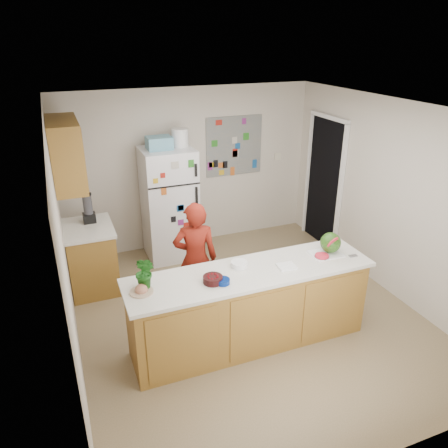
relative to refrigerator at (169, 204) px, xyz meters
name	(u,v)px	position (x,y,z in m)	size (l,w,h in m)	color
floor	(247,314)	(0.45, -1.88, -0.86)	(4.00, 4.50, 0.02)	brown
wall_back	(190,169)	(0.45, 0.38, 0.40)	(4.00, 0.02, 2.50)	beige
wall_left	(63,251)	(-1.56, -1.88, 0.40)	(0.02, 4.50, 2.50)	beige
wall_right	(391,199)	(2.46, -1.88, 0.40)	(0.02, 4.50, 2.50)	beige
ceiling	(252,108)	(0.45, -1.88, 1.66)	(4.00, 4.50, 0.02)	white
doorway	(324,183)	(2.44, -0.43, 0.17)	(0.03, 0.85, 2.04)	black
peninsula_base	(250,309)	(0.25, -2.38, -0.41)	(2.60, 0.62, 0.88)	brown
peninsula_top	(251,272)	(0.25, -2.38, 0.05)	(2.68, 0.70, 0.04)	silver
side_counter_base	(92,259)	(-1.24, -0.53, -0.42)	(0.60, 0.80, 0.86)	brown
side_counter_top	(87,228)	(-1.24, -0.53, 0.03)	(0.64, 0.84, 0.04)	silver
upper_cabinets	(66,153)	(-1.37, -0.58, 1.05)	(0.35, 1.00, 0.80)	brown
refrigerator	(169,204)	(0.00, 0.00, 0.00)	(0.75, 0.70, 1.70)	silver
fridge_top_bin	(159,143)	(-0.10, 0.00, 0.94)	(0.35, 0.28, 0.18)	#5999B2
photo_collage	(234,146)	(1.20, 0.36, 0.70)	(0.95, 0.01, 0.95)	slate
person	(196,259)	(-0.11, -1.59, -0.12)	(0.53, 0.35, 1.46)	maroon
blender_appliance	(88,209)	(-1.19, -0.38, 0.24)	(0.12, 0.12, 0.38)	black
cutting_board	(326,254)	(1.20, -2.36, 0.08)	(0.36, 0.27, 0.01)	silver
watermelon	(331,243)	(1.26, -2.34, 0.20)	(0.23, 0.23, 0.23)	#215A19
watermelon_slice	(322,256)	(1.11, -2.41, 0.09)	(0.15, 0.15, 0.02)	red
cherry_bowl	(213,279)	(-0.20, -2.45, 0.11)	(0.20, 0.20, 0.07)	black
white_bowl	(239,264)	(0.17, -2.26, 0.10)	(0.18, 0.18, 0.06)	white
cobalt_bowl	(223,281)	(-0.12, -2.51, 0.10)	(0.14, 0.14, 0.05)	navy
plate	(142,292)	(-0.91, -2.38, 0.08)	(0.23, 0.23, 0.02)	beige
paper_towel	(287,266)	(0.64, -2.45, 0.08)	(0.19, 0.17, 0.02)	silver
keys	(353,256)	(1.45, -2.51, 0.08)	(0.10, 0.04, 0.01)	gray
potted_plant	(145,273)	(-0.85, -2.33, 0.25)	(0.20, 0.16, 0.36)	#163D0C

